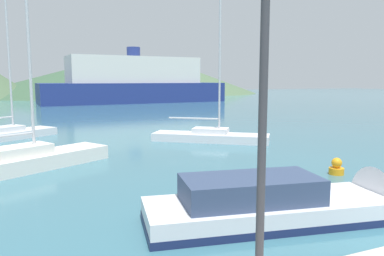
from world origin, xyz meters
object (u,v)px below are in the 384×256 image
ferry_distant (134,83)px  streetlamp (264,75)px  sailboat_inner (7,133)px  buoy_marker (337,167)px  sailboat_outer (211,135)px  motorboat_near (295,205)px  sailboat_middle (22,160)px

ferry_distant → streetlamp: bearing=-106.2°
streetlamp → sailboat_inner: size_ratio=0.53×
buoy_marker → sailboat_outer: bearing=96.9°
ferry_distant → motorboat_near: bearing=-103.4°
sailboat_outer → ferry_distant: 41.11m
streetlamp → sailboat_middle: (-3.41, 12.22, -3.33)m
streetlamp → motorboat_near: (3.44, 3.50, -3.38)m
streetlamp → ferry_distant: bearing=77.5°
buoy_marker → streetlamp: bearing=-139.9°
sailboat_outer → ferry_distant: sailboat_outer is taller
sailboat_inner → sailboat_outer: size_ratio=0.84×
buoy_marker → motorboat_near: bearing=-144.6°
streetlamp → sailboat_outer: bearing=66.5°
sailboat_middle → ferry_distant: bearing=40.2°
streetlamp → sailboat_inner: sailboat_inner is taller
sailboat_inner → sailboat_middle: 9.41m
motorboat_near → ferry_distant: 53.85m
motorboat_near → sailboat_inner: size_ratio=0.89×
motorboat_near → sailboat_outer: (3.48, 12.37, 0.01)m
sailboat_middle → sailboat_outer: 10.96m
streetlamp → sailboat_outer: sailboat_outer is taller
streetlamp → buoy_marker: (8.02, 6.76, -3.50)m
buoy_marker → sailboat_inner: bearing=130.2°
sailboat_outer → buoy_marker: 9.18m
streetlamp → buoy_marker: size_ratio=7.08×
sailboat_inner → sailboat_outer: 12.77m
sailboat_middle → buoy_marker: bearing=-55.5°
streetlamp → sailboat_middle: bearing=105.6°
streetlamp → ferry_distant: 57.87m
motorboat_near → sailboat_outer: sailboat_outer is taller
motorboat_near → buoy_marker: bearing=45.3°
streetlamp → motorboat_near: bearing=45.5°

